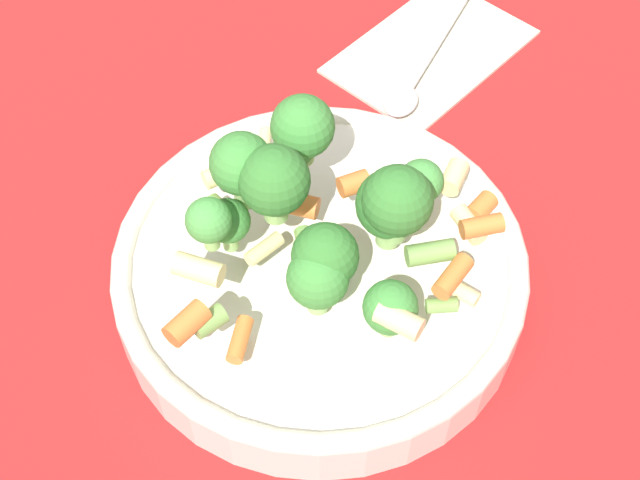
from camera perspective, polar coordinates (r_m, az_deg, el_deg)
ground_plane at (r=0.61m, az=-0.00°, el=-3.21°), size 3.00×3.00×0.00m
bowl at (r=0.59m, az=-0.00°, el=-1.95°), size 0.27×0.27×0.04m
pasta_salad at (r=0.54m, az=0.39°, el=2.05°), size 0.20×0.22×0.09m
napkin at (r=0.78m, az=7.11°, el=11.98°), size 0.13×0.18×0.01m
spoon at (r=0.74m, az=6.32°, el=10.59°), size 0.04×0.18×0.01m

